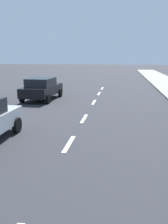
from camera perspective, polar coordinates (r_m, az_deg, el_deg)
The scene contains 7 objects.
ground_plane at distance 16.32m, azimuth 1.70°, elevation 1.37°, with size 160.00×160.00×0.00m, color #2D2D33.
lane_stripe_3 at distance 9.37m, azimuth -3.33°, elevation -7.00°, with size 0.16×1.80×0.01m, color white.
lane_stripe_4 at distance 13.02m, azimuth 0.02°, elevation -1.43°, with size 0.16×1.80×0.01m, color white.
lane_stripe_5 at distance 17.65m, azimuth 2.20°, elevation 2.21°, with size 0.16×1.80×0.01m, color white.
lane_stripe_6 at distance 21.72m, azimuth 3.34°, elevation 4.10°, with size 0.16×1.80×0.01m, color white.
lane_stripe_7 at distance 25.34m, azimuth 4.04°, elevation 5.27°, with size 0.16×1.80×0.01m, color white.
parked_car_black at distance 18.73m, azimuth -9.29°, elevation 5.23°, with size 2.17×4.44×1.57m.
Camera 1 is at (1.78, 4.07, 3.10)m, focal length 41.37 mm.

